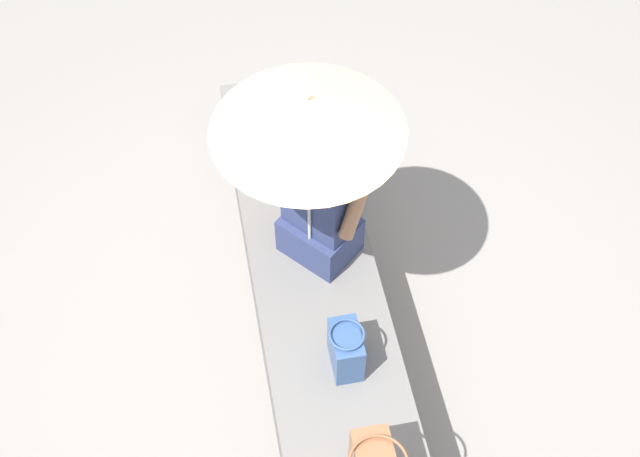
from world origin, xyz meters
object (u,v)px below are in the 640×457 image
at_px(magazine, 292,120).
at_px(person_seated, 320,200).
at_px(shoulder_bag_spare, 285,144).
at_px(parasol, 308,115).
at_px(tote_bag_canvas, 346,349).

bearing_deg(magazine, person_seated, 166.77).
relative_size(shoulder_bag_spare, magazine, 1.25).
height_order(parasol, tote_bag_canvas, parasol).
bearing_deg(shoulder_bag_spare, tote_bag_canvas, -176.84).
bearing_deg(person_seated, parasol, 143.03).
xyz_separation_m(person_seated, magazine, (0.90, -0.01, -0.38)).
height_order(person_seated, parasol, parasol).
xyz_separation_m(tote_bag_canvas, shoulder_bag_spare, (1.23, 0.07, 0.04)).
bearing_deg(tote_bag_canvas, person_seated, -0.67).
bearing_deg(magazine, parasol, 163.00).
bearing_deg(shoulder_bag_spare, parasol, -179.24).
bearing_deg(parasol, person_seated, -36.97).
relative_size(tote_bag_canvas, magazine, 0.95).
bearing_deg(parasol, shoulder_bag_spare, 0.76).
bearing_deg(parasol, magazine, -4.42).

